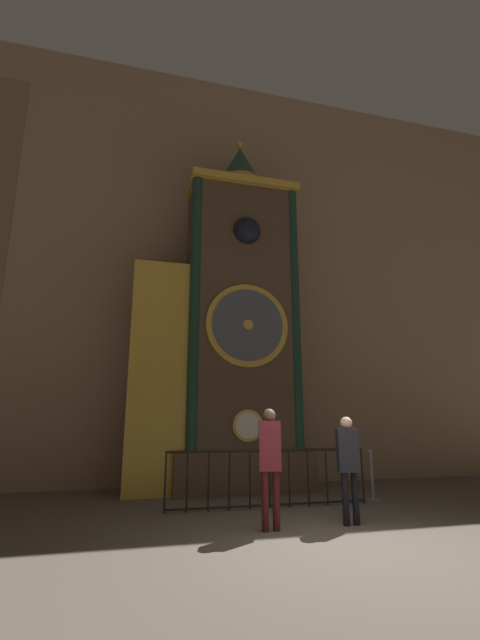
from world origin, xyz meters
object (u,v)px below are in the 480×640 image
Objects in this scene: visitor_near at (270,456)px; visitor_far at (348,459)px; stanchion_post at (372,483)px; clock_tower at (225,330)px.

visitor_far is (1.38, 0.04, -0.08)m from visitor_near.
visitor_near reaches higher than stanchion_post.
stanchion_post is at bearing 48.59° from visitor_near.
visitor_far is 2.61m from stanchion_post.
visitor_near is 3.66m from stanchion_post.
visitor_near reaches higher than visitor_far.
stanchion_post is (2.83, -1.93, -3.61)m from clock_tower.
visitor_near is at bearing -163.99° from visitor_far.
clock_tower reaches higher than stanchion_post.
clock_tower is 9.28× the size of stanchion_post.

